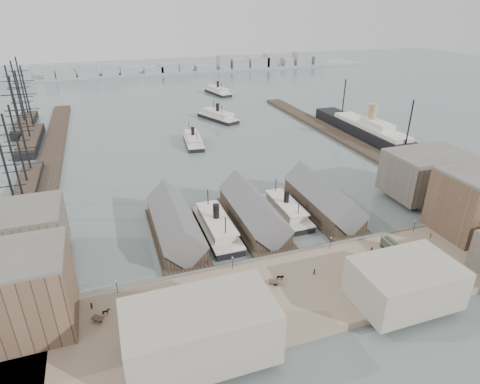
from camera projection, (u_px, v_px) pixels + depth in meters
name	position (u px, v px, depth m)	size (l,w,h in m)	color
ground	(273.00, 251.00, 119.63)	(900.00, 900.00, 0.00)	#515E5C
quay	(304.00, 290.00, 102.16)	(180.00, 30.00, 2.00)	#826E58
seawall	(280.00, 257.00, 114.70)	(180.00, 1.20, 2.30)	#59544C
west_wharf	(51.00, 161.00, 184.31)	(10.00, 220.00, 1.60)	#2D231C
east_wharf	(339.00, 136.00, 219.03)	(10.00, 180.00, 1.60)	#2D231C
ferry_shed_west	(175.00, 225.00, 124.29)	(14.00, 42.00, 12.60)	#2D231C
ferry_shed_center	(253.00, 212.00, 131.99)	(14.00, 42.00, 12.60)	#2D231C
ferry_shed_east	(323.00, 200.00, 139.69)	(14.00, 42.00, 12.60)	#2D231C
warehouse_west_back	(15.00, 236.00, 110.33)	(26.00, 20.00, 14.00)	#60564C
warehouse_east_back	(426.00, 174.00, 148.43)	(28.00, 20.00, 15.00)	#60564C
street_bldg_center	(405.00, 283.00, 95.27)	(24.00, 16.00, 10.00)	gray
street_bldg_west	(200.00, 331.00, 80.03)	(30.00, 16.00, 12.00)	gray
lamp_post_far_w	(116.00, 284.00, 98.30)	(0.44, 0.44, 3.92)	black
lamp_post_near_w	(232.00, 261.00, 107.18)	(0.44, 0.44, 3.92)	black
lamp_post_near_e	(331.00, 241.00, 116.07)	(0.44, 0.44, 3.92)	black
lamp_post_far_e	(415.00, 224.00, 124.95)	(0.44, 0.44, 3.92)	black
far_shore	(139.00, 71.00, 401.89)	(500.00, 40.00, 15.72)	gray
ferry_docked_west	(217.00, 226.00, 127.82)	(9.18, 30.60, 10.93)	black
ferry_docked_east	(286.00, 209.00, 138.65)	(8.38, 27.95, 9.98)	black
ferry_open_near	(193.00, 140.00, 207.35)	(10.89, 28.03, 9.77)	black
ferry_open_mid	(218.00, 116.00, 249.26)	(20.51, 32.05, 11.03)	black
ferry_open_far	(218.00, 91.00, 317.95)	(15.21, 31.56, 10.83)	black
sailing_ship_near	(26.00, 190.00, 152.31)	(8.17, 56.26, 33.57)	black
sailing_ship_mid	(31.00, 139.00, 207.81)	(9.02, 52.10, 37.07)	black
sailing_ship_far	(25.00, 123.00, 234.70)	(9.19, 51.05, 37.77)	black
ocean_steamer	(370.00, 131.00, 214.83)	(12.94, 94.53, 18.91)	black
tram	(393.00, 248.00, 114.32)	(2.46, 9.38, 3.34)	black
horse_cart_left	(104.00, 314.00, 91.79)	(4.42, 4.09, 1.61)	black
horse_cart_center	(278.00, 279.00, 103.20)	(4.89, 3.17, 1.61)	black
horse_cart_right	(358.00, 279.00, 103.05)	(4.72, 2.14, 1.53)	black
pedestrian_0	(92.00, 306.00, 94.00)	(0.66, 0.48, 1.81)	black
pedestrian_1	(126.00, 322.00, 89.44)	(0.84, 0.65, 1.72)	black
pedestrian_2	(188.00, 289.00, 99.45)	(1.17, 0.67, 1.81)	black
pedestrian_3	(252.00, 315.00, 91.48)	(0.96, 0.40, 1.64)	black
pedestrian_4	(314.00, 272.00, 106.04)	(0.77, 0.50, 1.58)	black
pedestrian_5	(351.00, 274.00, 105.08)	(0.65, 0.47, 1.78)	black
pedestrian_6	(372.00, 250.00, 115.27)	(0.84, 0.65, 1.73)	black
pedestrian_7	(431.00, 263.00, 109.48)	(1.13, 0.65, 1.75)	black
pedestrian_8	(431.00, 236.00, 122.24)	(0.92, 0.38, 1.57)	black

